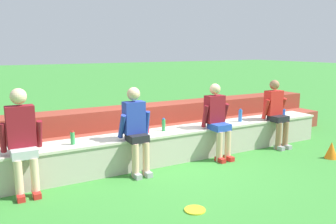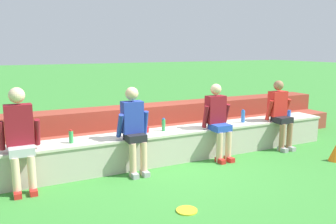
{
  "view_description": "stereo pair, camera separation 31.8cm",
  "coord_description": "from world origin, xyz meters",
  "px_view_note": "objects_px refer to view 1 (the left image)",
  "views": [
    {
      "loc": [
        -3.0,
        -5.09,
        2.05
      ],
      "look_at": [
        0.04,
        0.29,
        0.9
      ],
      "focal_mm": 37.42,
      "sensor_mm": 36.0,
      "label": 1
    },
    {
      "loc": [
        -2.72,
        -5.24,
        2.05
      ],
      "look_at": [
        0.04,
        0.29,
        0.9
      ],
      "focal_mm": 37.42,
      "sensor_mm": 36.0,
      "label": 2
    }
  ],
  "objects_px": {
    "person_center": "(217,119)",
    "plastic_cup_right_end": "(147,130)",
    "person_far_left": "(22,137)",
    "person_right_of_center": "(276,111)",
    "person_left_of_center": "(136,128)",
    "water_bottle_mid_left": "(240,116)",
    "frisbee": "(195,210)",
    "water_bottle_near_left": "(73,138)",
    "water_bottle_center_gap": "(164,125)",
    "sports_cone": "(331,150)",
    "plastic_cup_left_end": "(284,112)"
  },
  "relations": [
    {
      "from": "water_bottle_center_gap",
      "to": "sports_cone",
      "type": "height_order",
      "value": "water_bottle_center_gap"
    },
    {
      "from": "water_bottle_mid_left",
      "to": "plastic_cup_left_end",
      "type": "distance_m",
      "value": 1.33
    },
    {
      "from": "person_far_left",
      "to": "person_left_of_center",
      "type": "relative_size",
      "value": 1.05
    },
    {
      "from": "person_center",
      "to": "person_right_of_center",
      "type": "height_order",
      "value": "person_center"
    },
    {
      "from": "water_bottle_center_gap",
      "to": "person_center",
      "type": "bearing_deg",
      "value": -19.19
    },
    {
      "from": "person_right_of_center",
      "to": "frisbee",
      "type": "height_order",
      "value": "person_right_of_center"
    },
    {
      "from": "person_left_of_center",
      "to": "plastic_cup_right_end",
      "type": "xyz_separation_m",
      "value": [
        0.39,
        0.38,
        -0.16
      ]
    },
    {
      "from": "person_center",
      "to": "person_left_of_center",
      "type": "bearing_deg",
      "value": -179.52
    },
    {
      "from": "plastic_cup_left_end",
      "to": "plastic_cup_right_end",
      "type": "bearing_deg",
      "value": 179.84
    },
    {
      "from": "frisbee",
      "to": "sports_cone",
      "type": "bearing_deg",
      "value": 8.77
    },
    {
      "from": "water_bottle_near_left",
      "to": "frisbee",
      "type": "bearing_deg",
      "value": -61.01
    },
    {
      "from": "person_left_of_center",
      "to": "plastic_cup_left_end",
      "type": "xyz_separation_m",
      "value": [
        3.79,
        0.37,
        -0.15
      ]
    },
    {
      "from": "plastic_cup_right_end",
      "to": "person_far_left",
      "type": "bearing_deg",
      "value": -171.18
    },
    {
      "from": "person_far_left",
      "to": "sports_cone",
      "type": "bearing_deg",
      "value": -12.34
    },
    {
      "from": "person_center",
      "to": "water_bottle_mid_left",
      "type": "height_order",
      "value": "person_center"
    },
    {
      "from": "water_bottle_center_gap",
      "to": "sports_cone",
      "type": "xyz_separation_m",
      "value": [
        2.8,
        -1.43,
        -0.51
      ]
    },
    {
      "from": "water_bottle_near_left",
      "to": "sports_cone",
      "type": "relative_size",
      "value": 0.68
    },
    {
      "from": "plastic_cup_left_end",
      "to": "sports_cone",
      "type": "xyz_separation_m",
      "value": [
        -0.29,
        -1.45,
        -0.47
      ]
    },
    {
      "from": "person_far_left",
      "to": "sports_cone",
      "type": "relative_size",
      "value": 4.76
    },
    {
      "from": "plastic_cup_right_end",
      "to": "plastic_cup_left_end",
      "type": "relative_size",
      "value": 0.78
    },
    {
      "from": "plastic_cup_right_end",
      "to": "plastic_cup_left_end",
      "type": "distance_m",
      "value": 3.4
    },
    {
      "from": "person_left_of_center",
      "to": "plastic_cup_left_end",
      "type": "relative_size",
      "value": 10.99
    },
    {
      "from": "water_bottle_near_left",
      "to": "plastic_cup_right_end",
      "type": "distance_m",
      "value": 1.35
    },
    {
      "from": "person_left_of_center",
      "to": "plastic_cup_left_end",
      "type": "height_order",
      "value": "person_left_of_center"
    },
    {
      "from": "sports_cone",
      "to": "plastic_cup_left_end",
      "type": "bearing_deg",
      "value": 78.7
    },
    {
      "from": "person_left_of_center",
      "to": "person_right_of_center",
      "type": "distance_m",
      "value": 3.18
    },
    {
      "from": "person_far_left",
      "to": "person_center",
      "type": "xyz_separation_m",
      "value": [
        3.36,
        -0.04,
        -0.07
      ]
    },
    {
      "from": "plastic_cup_right_end",
      "to": "frisbee",
      "type": "distance_m",
      "value": 2.1
    },
    {
      "from": "water_bottle_center_gap",
      "to": "sports_cone",
      "type": "bearing_deg",
      "value": -27.04
    },
    {
      "from": "person_center",
      "to": "water_bottle_mid_left",
      "type": "bearing_deg",
      "value": 19.48
    },
    {
      "from": "plastic_cup_right_end",
      "to": "person_left_of_center",
      "type": "bearing_deg",
      "value": -135.25
    },
    {
      "from": "person_center",
      "to": "plastic_cup_left_end",
      "type": "relative_size",
      "value": 10.77
    },
    {
      "from": "person_left_of_center",
      "to": "person_right_of_center",
      "type": "xyz_separation_m",
      "value": [
        3.18,
        0.02,
        -0.02
      ]
    },
    {
      "from": "water_bottle_mid_left",
      "to": "plastic_cup_right_end",
      "type": "xyz_separation_m",
      "value": [
        -2.07,
        0.08,
        -0.07
      ]
    },
    {
      "from": "person_left_of_center",
      "to": "frisbee",
      "type": "bearing_deg",
      "value": -87.13
    },
    {
      "from": "person_right_of_center",
      "to": "water_bottle_mid_left",
      "type": "xyz_separation_m",
      "value": [
        -0.72,
        0.27,
        -0.07
      ]
    },
    {
      "from": "person_left_of_center",
      "to": "water_bottle_near_left",
      "type": "relative_size",
      "value": 6.63
    },
    {
      "from": "plastic_cup_left_end",
      "to": "person_center",
      "type": "bearing_deg",
      "value": -170.46
    },
    {
      "from": "water_bottle_center_gap",
      "to": "frisbee",
      "type": "xyz_separation_m",
      "value": [
        -0.62,
        -1.95,
        -0.66
      ]
    },
    {
      "from": "person_left_of_center",
      "to": "water_bottle_mid_left",
      "type": "relative_size",
      "value": 5.48
    },
    {
      "from": "person_center",
      "to": "frisbee",
      "type": "bearing_deg",
      "value": -134.16
    },
    {
      "from": "plastic_cup_left_end",
      "to": "frisbee",
      "type": "distance_m",
      "value": 4.25
    },
    {
      "from": "person_far_left",
      "to": "person_right_of_center",
      "type": "distance_m",
      "value": 4.89
    },
    {
      "from": "sports_cone",
      "to": "plastic_cup_right_end",
      "type": "bearing_deg",
      "value": 154.84
    },
    {
      "from": "person_left_of_center",
      "to": "water_bottle_near_left",
      "type": "height_order",
      "value": "person_left_of_center"
    },
    {
      "from": "water_bottle_near_left",
      "to": "plastic_cup_right_end",
      "type": "relative_size",
      "value": 2.14
    },
    {
      "from": "person_far_left",
      "to": "person_right_of_center",
      "type": "xyz_separation_m",
      "value": [
        4.89,
        -0.03,
        -0.07
      ]
    },
    {
      "from": "water_bottle_mid_left",
      "to": "frisbee",
      "type": "height_order",
      "value": "water_bottle_mid_left"
    },
    {
      "from": "person_center",
      "to": "plastic_cup_right_end",
      "type": "bearing_deg",
      "value": 163.87
    },
    {
      "from": "person_center",
      "to": "water_bottle_center_gap",
      "type": "xyz_separation_m",
      "value": [
        -0.95,
        0.33,
        -0.08
      ]
    }
  ]
}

